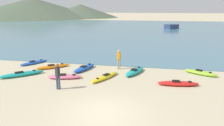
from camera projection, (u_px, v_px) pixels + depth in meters
ground_plane at (102, 112)px, 11.41m from camera, size 400.00×400.00×0.00m
bay_water at (146, 29)px, 53.37m from camera, size 160.00×70.00×0.06m
far_hill_left at (32, 8)px, 112.92m from camera, size 68.80×68.80×10.08m
far_hill_midleft at (80, 11)px, 115.27m from camera, size 39.82×39.82×6.74m
kayak_on_sand_0 at (84, 68)px, 19.07m from camera, size 1.55×3.04×0.40m
kayak_on_sand_1 at (135, 71)px, 18.06m from camera, size 1.75×3.03×0.40m
kayak_on_sand_2 at (53, 66)px, 19.66m from camera, size 2.75×2.52×0.34m
kayak_on_sand_3 at (65, 77)px, 16.79m from camera, size 2.71×1.34×0.35m
kayak_on_sand_5 at (201, 73)px, 17.74m from camera, size 2.66×1.88×0.39m
kayak_on_sand_6 at (178, 83)px, 15.31m from camera, size 2.94×1.07×0.35m
kayak_on_sand_7 at (105, 77)px, 16.75m from camera, size 1.86×3.20×0.32m
kayak_on_sand_8 at (34, 62)px, 21.13m from camera, size 2.02×2.76×0.32m
kayak_on_sand_9 at (22, 74)px, 17.41m from camera, size 3.05×2.90×0.37m
person_near_foreground at (58, 75)px, 14.40m from camera, size 0.36×0.28×1.76m
person_near_waterline at (119, 58)px, 19.18m from camera, size 0.35×0.23×1.72m
moored_boat_2 at (171, 26)px, 54.86m from camera, size 3.70×3.63×1.08m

